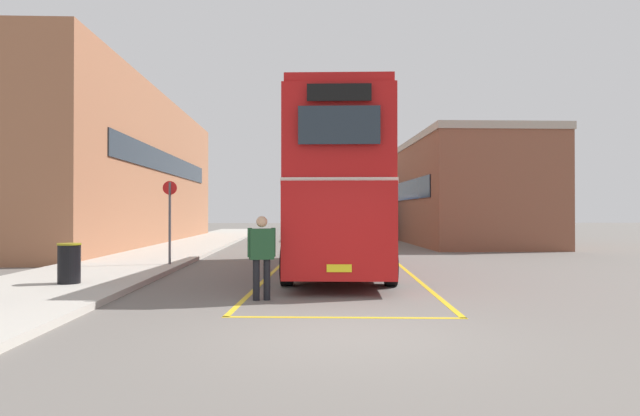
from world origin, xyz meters
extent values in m
plane|color=#66605B|center=(0.00, 14.40, 0.00)|extent=(135.60, 135.60, 0.00)
cube|color=#B2ADA3|center=(-6.50, 16.80, 0.07)|extent=(4.00, 57.60, 0.14)
cube|color=#9E6647|center=(-10.72, 22.53, 4.09)|extent=(5.24, 25.53, 8.18)
cube|color=#232D38|center=(-8.07, 22.53, 4.50)|extent=(0.06, 19.41, 1.10)
cube|color=brown|center=(8.60, 22.32, 2.78)|extent=(6.19, 12.94, 5.56)
cube|color=#19232D|center=(5.47, 22.32, 3.06)|extent=(0.06, 9.84, 1.10)
cube|color=#A89E8E|center=(8.60, 22.32, 5.74)|extent=(6.31, 13.06, 0.36)
cylinder|color=black|center=(-0.62, 11.48, 0.50)|extent=(0.35, 1.02, 1.00)
cylinder|color=black|center=(1.89, 11.31, 0.50)|extent=(0.35, 1.02, 1.00)
cylinder|color=black|center=(-1.05, 5.17, 0.50)|extent=(0.35, 1.02, 1.00)
cylinder|color=black|center=(1.47, 5.00, 0.50)|extent=(0.35, 1.02, 1.00)
cube|color=#B71414|center=(0.42, 8.24, 1.40)|extent=(3.12, 10.35, 2.10)
cube|color=#B71414|center=(0.42, 8.24, 3.50)|extent=(3.10, 10.14, 2.10)
cube|color=#B71414|center=(0.42, 8.24, 4.65)|extent=(3.00, 10.03, 0.20)
cube|color=silver|center=(0.42, 8.24, 2.45)|extent=(3.14, 10.25, 0.14)
cube|color=#232D38|center=(-0.81, 8.32, 1.70)|extent=(0.59, 8.35, 0.84)
cube|color=#232D38|center=(-0.81, 8.32, 3.60)|extent=(0.59, 8.35, 0.84)
cube|color=#232D38|center=(1.66, 8.16, 1.70)|extent=(0.59, 8.35, 0.84)
cube|color=#232D38|center=(1.66, 8.16, 3.60)|extent=(0.59, 8.35, 0.84)
cube|color=#232D38|center=(0.08, 3.13, 3.60)|extent=(1.71, 0.15, 0.80)
cube|color=black|center=(0.08, 3.13, 4.28)|extent=(1.34, 0.13, 0.36)
cube|color=#232D38|center=(0.77, 13.35, 1.80)|extent=(1.95, 0.17, 1.00)
cube|color=yellow|center=(0.08, 3.13, 0.63)|extent=(0.52, 0.06, 0.16)
cylinder|color=black|center=(0.91, 31.92, 0.46)|extent=(0.29, 0.93, 0.92)
cylinder|color=black|center=(3.48, 31.85, 0.46)|extent=(0.29, 0.93, 0.92)
cylinder|color=black|center=(0.77, 26.68, 0.46)|extent=(0.29, 0.93, 0.92)
cylinder|color=black|center=(3.34, 26.60, 0.46)|extent=(0.29, 0.93, 0.92)
cube|color=navy|center=(2.12, 29.26, 1.60)|extent=(2.74, 8.81, 2.60)
cube|color=silver|center=(2.12, 29.26, 2.96)|extent=(2.58, 8.46, 0.12)
cube|color=#232D38|center=(0.86, 29.30, 1.95)|extent=(0.23, 7.00, 0.96)
cube|color=#232D38|center=(3.39, 29.23, 1.95)|extent=(0.23, 7.00, 0.96)
cube|color=#232D38|center=(2.25, 33.65, 1.90)|extent=(1.99, 0.10, 1.10)
cylinder|color=black|center=(-1.41, 3.02, 0.42)|extent=(0.14, 0.14, 0.83)
cylinder|color=black|center=(-1.62, 2.97, 0.42)|extent=(0.14, 0.14, 0.83)
cube|color=#1E4728|center=(-1.51, 3.00, 1.14)|extent=(0.52, 0.33, 0.62)
cylinder|color=#1E4728|center=(-1.28, 3.05, 1.17)|extent=(0.09, 0.09, 0.59)
cylinder|color=#1E4728|center=(-1.75, 2.94, 1.17)|extent=(0.09, 0.09, 0.59)
sphere|color=tan|center=(-1.51, 2.98, 1.60)|extent=(0.23, 0.23, 0.23)
cylinder|color=black|center=(-6.08, 4.69, 0.59)|extent=(0.50, 0.50, 0.89)
cylinder|color=olive|center=(-6.08, 4.69, 1.05)|extent=(0.53, 0.53, 0.04)
cylinder|color=#4C4C51|center=(-4.87, 9.26, 1.44)|extent=(0.08, 0.08, 2.60)
cylinder|color=red|center=(-4.87, 9.26, 2.56)|extent=(0.44, 0.09, 0.44)
cube|color=gold|center=(-1.59, 7.36, 0.00)|extent=(0.94, 12.19, 0.01)
cube|color=gold|center=(2.44, 7.09, 0.00)|extent=(0.94, 12.19, 0.01)
cube|color=gold|center=(0.01, 1.13, 0.00)|extent=(4.16, 0.40, 0.01)
camera|label=1|loc=(-0.73, -7.95, 1.79)|focal=30.15mm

